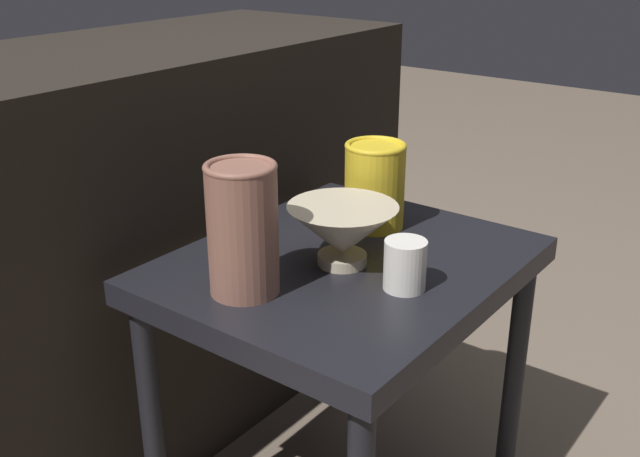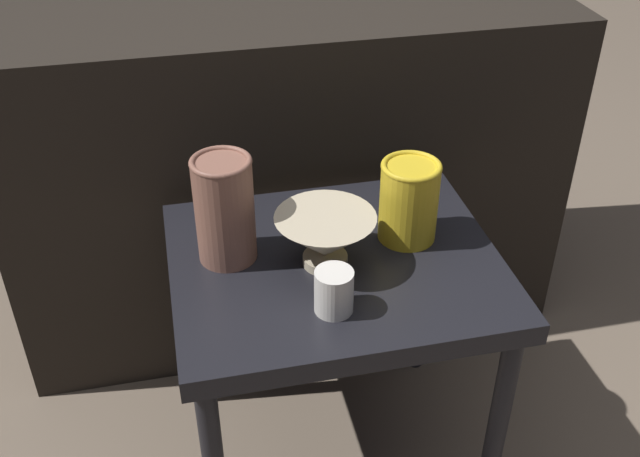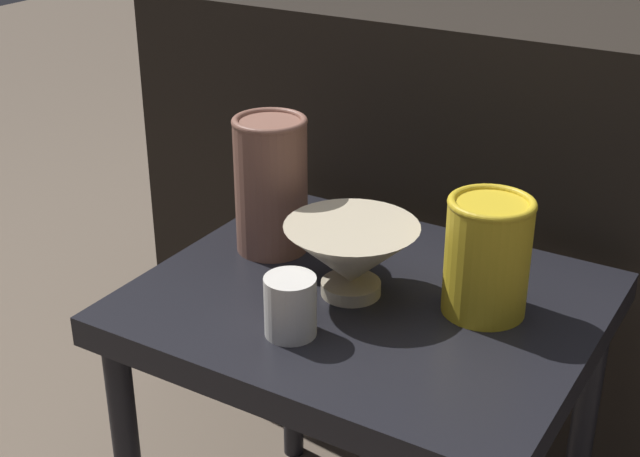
{
  "view_description": "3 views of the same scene",
  "coord_description": "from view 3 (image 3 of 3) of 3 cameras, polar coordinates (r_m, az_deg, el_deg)",
  "views": [
    {
      "loc": [
        -0.9,
        -0.63,
        1.01
      ],
      "look_at": [
        -0.05,
        0.02,
        0.57
      ],
      "focal_mm": 42.0,
      "sensor_mm": 36.0,
      "label": 1
    },
    {
      "loc": [
        -0.25,
        -1.02,
        1.3
      ],
      "look_at": [
        -0.03,
        0.01,
        0.57
      ],
      "focal_mm": 42.0,
      "sensor_mm": 36.0,
      "label": 2
    },
    {
      "loc": [
        0.47,
        -0.89,
        1.08
      ],
      "look_at": [
        -0.06,
        -0.02,
        0.6
      ],
      "focal_mm": 50.0,
      "sensor_mm": 36.0,
      "label": 3
    }
  ],
  "objects": [
    {
      "name": "table",
      "position": [
        1.19,
        2.98,
        -6.98
      ],
      "size": [
        0.58,
        0.48,
        0.51
      ],
      "color": "black",
      "rests_on": "ground_plane"
    },
    {
      "name": "couch_backdrop",
      "position": [
        1.65,
        11.85,
        0.34
      ],
      "size": [
        1.25,
        0.5,
        0.79
      ],
      "color": "black",
      "rests_on": "ground_plane"
    },
    {
      "name": "vase_colorful_right",
      "position": [
        1.1,
        10.67,
        -1.65
      ],
      "size": [
        0.11,
        0.11,
        0.15
      ],
      "color": "gold",
      "rests_on": "table"
    },
    {
      "name": "cup",
      "position": [
        1.06,
        -1.91,
        -4.98
      ],
      "size": [
        0.06,
        0.06,
        0.08
      ],
      "color": "silver",
      "rests_on": "table"
    },
    {
      "name": "bowl",
      "position": [
        1.14,
        2.02,
        -1.74
      ],
      "size": [
        0.17,
        0.17,
        0.1
      ],
      "color": "#C1B293",
      "rests_on": "table"
    },
    {
      "name": "vase_textured_left",
      "position": [
        1.24,
        -3.16,
        2.91
      ],
      "size": [
        0.1,
        0.1,
        0.2
      ],
      "color": "brown",
      "rests_on": "table"
    }
  ]
}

